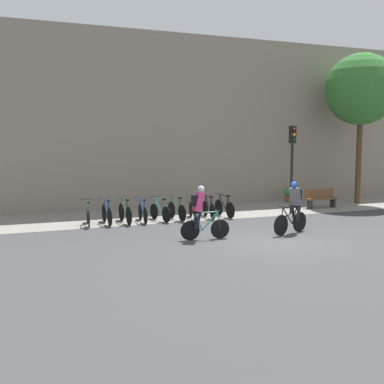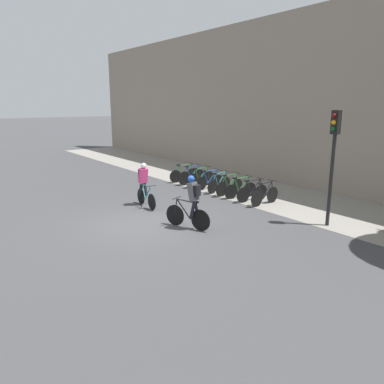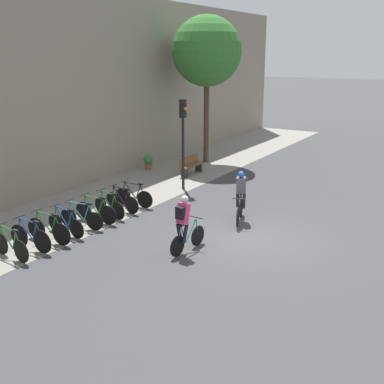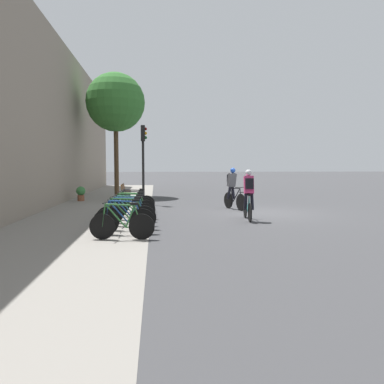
% 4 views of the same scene
% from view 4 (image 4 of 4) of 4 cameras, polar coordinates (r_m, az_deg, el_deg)
% --- Properties ---
extents(ground, '(200.00, 200.00, 0.00)m').
position_cam_4_polar(ground, '(15.34, 10.79, -3.12)').
color(ground, '#3D3D3F').
extents(kerb_strip, '(44.00, 4.50, 0.01)m').
position_cam_4_polar(kerb_strip, '(14.92, -14.99, -3.37)').
color(kerb_strip, gray).
rests_on(kerb_strip, ground).
extents(building_facade, '(44.00, 0.60, 8.30)m').
position_cam_4_polar(building_facade, '(15.59, -24.77, 12.01)').
color(building_facade, gray).
rests_on(building_facade, ground).
extents(cyclist_pink, '(1.65, 0.46, 1.76)m').
position_cam_4_polar(cyclist_pink, '(12.96, 8.59, -0.20)').
color(cyclist_pink, black).
rests_on(cyclist_pink, ground).
extents(cyclist_grey, '(1.66, 0.67, 1.80)m').
position_cam_4_polar(cyclist_grey, '(16.32, 6.21, 0.69)').
color(cyclist_grey, black).
rests_on(cyclist_grey, ground).
extents(parked_bike_0, '(0.46, 1.67, 0.97)m').
position_cam_4_polar(parked_bike_0, '(9.76, -10.61, -4.84)').
color(parked_bike_0, black).
rests_on(parked_bike_0, ground).
extents(parked_bike_1, '(0.46, 1.70, 0.99)m').
position_cam_4_polar(parked_bike_1, '(10.46, -10.27, -4.16)').
color(parked_bike_1, black).
rests_on(parked_bike_1, ground).
extents(parked_bike_2, '(0.46, 1.76, 0.99)m').
position_cam_4_polar(parked_bike_2, '(11.16, -9.98, -3.63)').
color(parked_bike_2, black).
rests_on(parked_bike_2, ground).
extents(parked_bike_3, '(0.46, 1.67, 0.96)m').
position_cam_4_polar(parked_bike_3, '(11.87, -9.71, -3.29)').
color(parked_bike_3, black).
rests_on(parked_bike_3, ground).
extents(parked_bike_4, '(0.48, 1.64, 0.95)m').
position_cam_4_polar(parked_bike_4, '(12.57, -9.48, -2.88)').
color(parked_bike_4, black).
rests_on(parked_bike_4, ground).
extents(parked_bike_5, '(0.46, 1.72, 0.97)m').
position_cam_4_polar(parked_bike_5, '(13.28, -9.28, -2.45)').
color(parked_bike_5, black).
rests_on(parked_bike_5, ground).
extents(parked_bike_6, '(0.47, 1.61, 0.96)m').
position_cam_4_polar(parked_bike_6, '(13.98, -9.10, -2.18)').
color(parked_bike_6, black).
rests_on(parked_bike_6, ground).
extents(parked_bike_7, '(0.46, 1.64, 0.96)m').
position_cam_4_polar(parked_bike_7, '(14.69, -8.93, -1.86)').
color(parked_bike_7, black).
rests_on(parked_bike_7, ground).
extents(parked_bike_8, '(0.46, 1.67, 0.97)m').
position_cam_4_polar(parked_bike_8, '(15.40, -8.78, -1.56)').
color(parked_bike_8, black).
rests_on(parked_bike_8, ground).
extents(traffic_light_pole, '(0.26, 0.30, 3.84)m').
position_cam_4_polar(traffic_light_pole, '(18.43, -7.43, 6.36)').
color(traffic_light_pole, black).
rests_on(traffic_light_pole, ground).
extents(bench, '(1.66, 0.44, 0.89)m').
position_cam_4_polar(bench, '(20.88, -10.12, 0.06)').
color(bench, brown).
rests_on(bench, ground).
extents(street_tree_0, '(3.58, 3.58, 7.57)m').
position_cam_4_polar(street_tree_0, '(24.01, -11.57, 13.19)').
color(street_tree_0, '#4C3823').
rests_on(street_tree_0, ground).
extents(potted_plant, '(0.48, 0.48, 0.78)m').
position_cam_4_polar(potted_plant, '(20.91, -16.58, -0.12)').
color(potted_plant, brown).
rests_on(potted_plant, ground).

